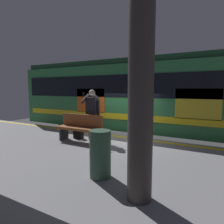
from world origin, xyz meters
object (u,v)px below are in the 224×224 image
object	(u,v)px
passenger	(93,110)
handbag	(78,134)
trash_bin	(100,154)
bench	(80,127)
station_column	(141,78)
train_carriage	(149,95)

from	to	relation	value
passenger	handbag	world-z (taller)	passenger
passenger	handbag	xyz separation A→B (m)	(0.53, 0.13, -0.86)
passenger	trash_bin	distance (m)	3.12
handbag	bench	distance (m)	0.55
handbag	station_column	size ratio (longest dim) A/B	0.09
train_carriage	station_column	distance (m)	6.07
train_carriage	trash_bin	size ratio (longest dim) A/B	13.19
train_carriage	bench	size ratio (longest dim) A/B	7.63
bench	trash_bin	distance (m)	2.87
station_column	trash_bin	xyz separation A→B (m)	(0.98, -0.39, -1.43)
passenger	station_column	size ratio (longest dim) A/B	0.45
bench	station_column	bearing A→B (deg)	142.18
passenger	bench	size ratio (longest dim) A/B	1.06
train_carriage	bench	bearing A→B (deg)	70.41
handbag	trash_bin	world-z (taller)	trash_bin
station_column	bench	distance (m)	4.12
trash_bin	train_carriage	bearing A→B (deg)	-80.84
passenger	trash_bin	size ratio (longest dim) A/B	1.83
train_carriage	station_column	size ratio (longest dim) A/B	3.27
handbag	bench	world-z (taller)	bench
train_carriage	handbag	xyz separation A→B (m)	(1.53, 3.09, -1.33)
train_carriage	trash_bin	world-z (taller)	train_carriage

